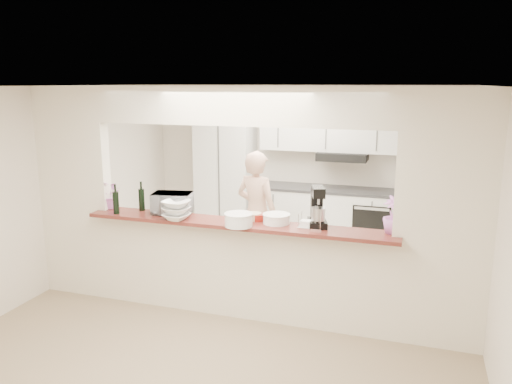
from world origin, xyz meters
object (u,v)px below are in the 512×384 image
at_px(toaster_oven, 172,203).
at_px(stand_mixer, 317,208).
at_px(refrigerator, 434,202).
at_px(person, 257,214).

relative_size(toaster_oven, stand_mixer, 1.03).
relative_size(refrigerator, toaster_oven, 3.94).
relative_size(stand_mixer, person, 0.25).
bearing_deg(toaster_oven, person, 52.30).
xyz_separation_m(stand_mixer, person, (-1.04, 1.20, -0.44)).
xyz_separation_m(toaster_oven, person, (0.60, 1.21, -0.38)).
relative_size(toaster_oven, person, 0.26).
bearing_deg(stand_mixer, refrigerator, 65.03).
bearing_deg(refrigerator, stand_mixer, -114.97).
height_order(toaster_oven, stand_mixer, stand_mixer).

